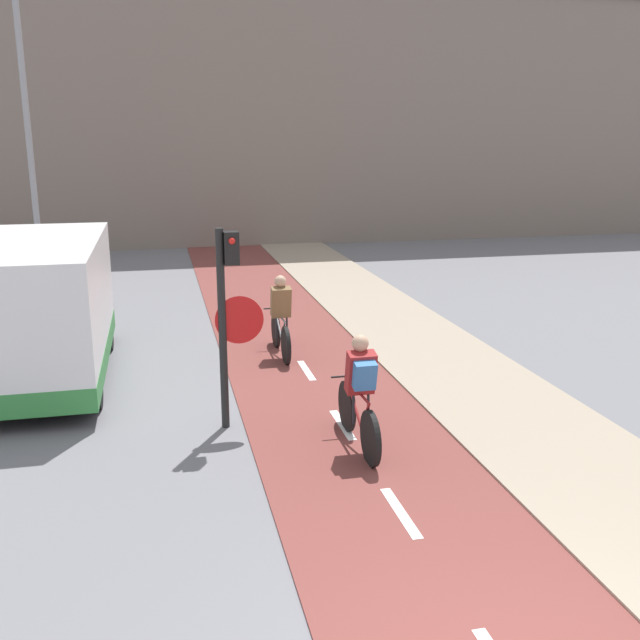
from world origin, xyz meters
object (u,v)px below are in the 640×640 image
(traffic_light_pole, at_px, (228,306))
(cyclist_far, at_px, (281,321))
(cyclist_near, at_px, (360,396))
(street_lamp_far, at_px, (26,108))
(van, at_px, (42,312))

(traffic_light_pole, xyz_separation_m, cyclist_far, (1.26, 3.18, -1.08))
(cyclist_near, bearing_deg, street_lamp_far, 118.58)
(street_lamp_far, distance_m, cyclist_far, 8.19)
(traffic_light_pole, xyz_separation_m, van, (-2.82, 2.74, -0.59))
(cyclist_far, bearing_deg, van, -173.89)
(cyclist_near, height_order, cyclist_far, cyclist_near)
(cyclist_near, xyz_separation_m, cyclist_far, (-0.30, 4.28, -0.05))
(cyclist_near, height_order, van, van)
(traffic_light_pole, height_order, street_lamp_far, street_lamp_far)
(traffic_light_pole, relative_size, cyclist_far, 1.56)
(cyclist_far, bearing_deg, traffic_light_pole, -111.63)
(traffic_light_pole, height_order, van, traffic_light_pole)
(street_lamp_far, relative_size, van, 1.58)
(cyclist_near, bearing_deg, van, 138.68)
(traffic_light_pole, relative_size, street_lamp_far, 0.37)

